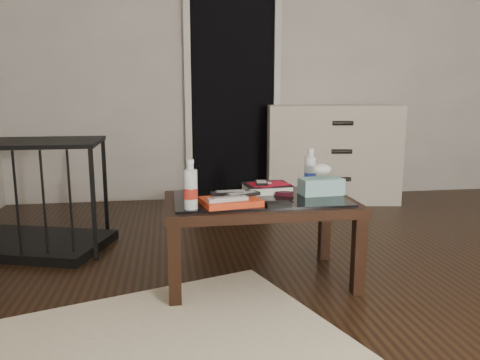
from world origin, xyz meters
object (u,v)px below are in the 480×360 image
at_px(coffee_table, 259,209).
at_px(water_bottle_right, 310,169).
at_px(textbook, 267,188).
at_px(tissue_box, 321,186).
at_px(pet_crate, 33,214).
at_px(dresser, 331,153).
at_px(water_bottle_left, 191,184).

bearing_deg(coffee_table, water_bottle_right, 24.68).
distance_m(textbook, tissue_box, 0.30).
distance_m(coffee_table, tissue_box, 0.36).
height_order(coffee_table, tissue_box, tissue_box).
relative_size(coffee_table, water_bottle_right, 4.20).
bearing_deg(pet_crate, textbook, -5.01).
bearing_deg(pet_crate, tissue_box, -4.72).
distance_m(pet_crate, water_bottle_right, 1.81).
height_order(water_bottle_right, tissue_box, water_bottle_right).
xyz_separation_m(coffee_table, tissue_box, (0.35, 0.02, 0.11)).
bearing_deg(textbook, coffee_table, -122.97).
height_order(textbook, tissue_box, tissue_box).
height_order(pet_crate, water_bottle_right, pet_crate).
bearing_deg(tissue_box, pet_crate, 151.90).
xyz_separation_m(coffee_table, dresser, (1.05, 1.80, 0.05)).
bearing_deg(textbook, tissue_box, -26.20).
relative_size(dresser, water_bottle_left, 5.30).
distance_m(dresser, tissue_box, 1.91).
bearing_deg(textbook, pet_crate, 152.04).
height_order(coffee_table, pet_crate, pet_crate).
relative_size(water_bottle_right, tissue_box, 1.03).
bearing_deg(tissue_box, water_bottle_right, 94.59).
bearing_deg(water_bottle_right, tissue_box, -80.00).
relative_size(textbook, tissue_box, 1.09).
bearing_deg(dresser, water_bottle_right, -105.14).
relative_size(dresser, pet_crate, 1.21).
distance_m(dresser, water_bottle_left, 2.45).
relative_size(textbook, water_bottle_left, 1.05).
height_order(dresser, pet_crate, dresser).
distance_m(pet_crate, water_bottle_left, 1.40).
bearing_deg(textbook, dresser, 54.59).
bearing_deg(tissue_box, dresser, 63.06).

